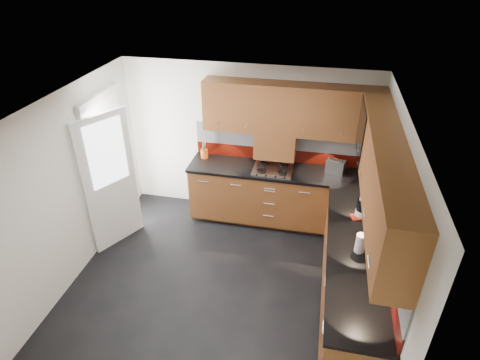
% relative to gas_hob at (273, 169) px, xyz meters
% --- Properties ---
extents(room, '(4.00, 3.80, 2.64)m').
position_rel_gas_hob_xyz_m(room, '(-0.45, -1.47, 0.54)').
color(room, black).
extents(base_cabinets, '(2.70, 3.20, 0.95)m').
position_rel_gas_hob_xyz_m(base_cabinets, '(0.62, -0.75, -0.52)').
color(base_cabinets, '#5D3114').
rests_on(base_cabinets, room).
extents(countertop, '(2.72, 3.22, 0.04)m').
position_rel_gas_hob_xyz_m(countertop, '(0.60, -0.77, -0.03)').
color(countertop, black).
rests_on(countertop, base_cabinets).
extents(backsplash, '(2.70, 3.20, 0.54)m').
position_rel_gas_hob_xyz_m(backsplash, '(0.83, -0.54, 0.26)').
color(backsplash, maroon).
rests_on(backsplash, countertop).
extents(upper_cabinets, '(2.50, 3.20, 0.72)m').
position_rel_gas_hob_xyz_m(upper_cabinets, '(0.78, -0.69, 0.88)').
color(upper_cabinets, '#5D3114').
rests_on(upper_cabinets, room).
extents(extractor_hood, '(0.60, 0.33, 0.40)m').
position_rel_gas_hob_xyz_m(extractor_hood, '(-0.00, 0.17, 0.33)').
color(extractor_hood, '#5D3114').
rests_on(extractor_hood, room).
extents(glass_cabinet, '(0.32, 0.80, 0.66)m').
position_rel_gas_hob_xyz_m(glass_cabinet, '(1.26, -0.40, 0.91)').
color(glass_cabinet, black).
rests_on(glass_cabinet, room).
extents(back_door, '(0.42, 1.19, 2.04)m').
position_rel_gas_hob_xyz_m(back_door, '(-2.23, -0.72, 0.08)').
color(back_door, white).
rests_on(back_door, room).
extents(gas_hob, '(0.58, 0.51, 0.05)m').
position_rel_gas_hob_xyz_m(gas_hob, '(0.00, 0.00, 0.00)').
color(gas_hob, silver).
rests_on(gas_hob, countertop).
extents(utensil_pot, '(0.11, 0.11, 0.41)m').
position_rel_gas_hob_xyz_m(utensil_pot, '(-1.10, 0.17, 0.08)').
color(utensil_pot, '#C35012').
rests_on(utensil_pot, countertop).
extents(toaster, '(0.29, 0.22, 0.19)m').
position_rel_gas_hob_xyz_m(toaster, '(0.90, 0.13, 0.08)').
color(toaster, silver).
rests_on(toaster, countertop).
extents(food_processor, '(0.16, 0.16, 0.27)m').
position_rel_gas_hob_xyz_m(food_processor, '(1.23, -0.92, 0.11)').
color(food_processor, white).
rests_on(food_processor, countertop).
extents(paper_towel, '(0.11, 0.11, 0.22)m').
position_rel_gas_hob_xyz_m(paper_towel, '(1.17, -1.61, 0.10)').
color(paper_towel, white).
rests_on(paper_towel, countertop).
extents(orange_cloth, '(0.18, 0.17, 0.02)m').
position_rel_gas_hob_xyz_m(orange_cloth, '(1.18, -0.97, -0.01)').
color(orange_cloth, red).
rests_on(orange_cloth, countertop).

